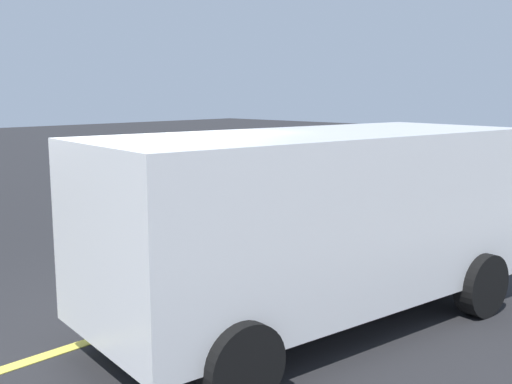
% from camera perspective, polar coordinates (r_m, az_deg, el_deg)
% --- Properties ---
extents(ground_plane, '(80.00, 80.00, 0.00)m').
position_cam_1_polar(ground_plane, '(7.29, -10.88, -12.11)').
color(ground_plane, '#262628').
extents(lane_marking_centre, '(28.00, 0.16, 0.01)m').
position_cam_1_polar(lane_marking_centre, '(9.24, 4.54, -7.30)').
color(lane_marking_centre, '#E0D14C').
extents(white_van, '(5.44, 2.88, 2.20)m').
position_cam_1_polar(white_van, '(6.87, 5.38, -2.27)').
color(white_van, white).
rests_on(white_van, ground_plane).
extents(car_black_crossing, '(4.50, 2.09, 1.67)m').
position_cam_1_polar(car_black_crossing, '(14.61, 19.53, 1.65)').
color(car_black_crossing, black).
rests_on(car_black_crossing, ground_plane).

